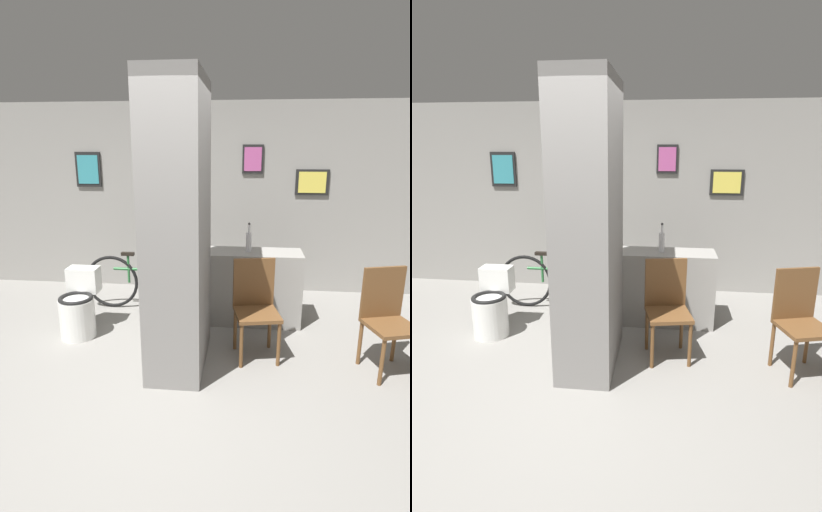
% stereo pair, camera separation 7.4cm
% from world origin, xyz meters
% --- Properties ---
extents(ground_plane, '(14.00, 14.00, 0.00)m').
position_xyz_m(ground_plane, '(0.00, 0.00, 0.00)').
color(ground_plane, gray).
extents(wall_back, '(8.00, 0.09, 2.60)m').
position_xyz_m(wall_back, '(0.00, 2.63, 1.30)').
color(wall_back, gray).
rests_on(wall_back, ground_plane).
extents(pillar_center, '(0.52, 1.04, 2.60)m').
position_xyz_m(pillar_center, '(0.03, 0.52, 1.30)').
color(pillar_center, gray).
rests_on(pillar_center, ground_plane).
extents(counter_shelf, '(1.28, 0.44, 0.86)m').
position_xyz_m(counter_shelf, '(0.64, 1.49, 0.43)').
color(counter_shelf, gray).
rests_on(counter_shelf, ground_plane).
extents(toilet, '(0.38, 0.54, 0.71)m').
position_xyz_m(toilet, '(-1.17, 0.95, 0.31)').
color(toilet, silver).
rests_on(toilet, ground_plane).
extents(chair_near_pillar, '(0.48, 0.48, 0.97)m').
position_xyz_m(chair_near_pillar, '(0.74, 0.72, 0.53)').
color(chair_near_pillar, brown).
rests_on(chair_near_pillar, ground_plane).
extents(chair_by_doorway, '(0.51, 0.51, 0.97)m').
position_xyz_m(chair_by_doorway, '(1.94, 0.56, 0.53)').
color(chair_by_doorway, brown).
rests_on(chair_by_doorway, ground_plane).
extents(bicycle, '(1.60, 0.42, 0.74)m').
position_xyz_m(bicycle, '(-0.60, 1.73, 0.36)').
color(bicycle, black).
rests_on(bicycle, ground_plane).
extents(bottle_tall, '(0.07, 0.07, 0.34)m').
position_xyz_m(bottle_tall, '(0.67, 1.49, 0.98)').
color(bottle_tall, silver).
rests_on(bottle_tall, counter_shelf).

